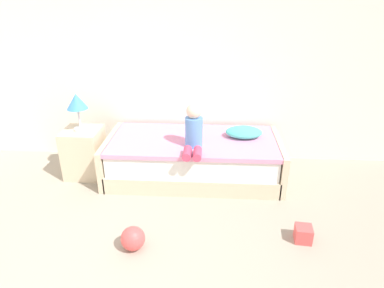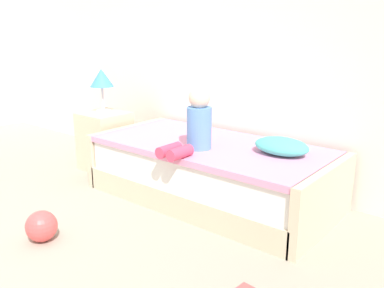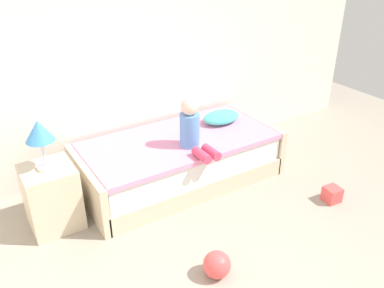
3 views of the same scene
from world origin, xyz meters
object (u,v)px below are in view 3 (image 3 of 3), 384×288
nightstand (52,197)px  toy_block (332,194)px  bed (180,160)px  table_lamp (39,133)px  toy_ball (217,265)px  child_figure (192,129)px  pillow (221,117)px

nightstand → toy_block: size_ratio=3.95×
bed → nightstand: size_ratio=3.52×
table_lamp → toy_block: (2.44, -1.10, -0.86)m
table_lamp → toy_ball: size_ratio=2.04×
bed → table_lamp: table_lamp is taller
nightstand → table_lamp: 0.64m
child_figure → toy_ball: (-0.48, -1.12, -0.59)m
pillow → toy_ball: pillow is taller
nightstand → pillow: bearing=4.2°
toy_ball → nightstand: bearing=124.3°
bed → nightstand: 1.35m
child_figure → pillow: child_figure is taller
nightstand → toy_block: (2.44, -1.10, -0.22)m
nightstand → child_figure: bearing=-7.7°
pillow → toy_block: bearing=-68.8°
nightstand → toy_block: 2.69m
pillow → toy_ball: bearing=-126.4°
nightstand → toy_block: bearing=-24.3°
nightstand → table_lamp: (0.00, 0.00, 0.64)m
table_lamp → toy_ball: 1.78m
pillow → toy_block: size_ratio=2.89×
table_lamp → toy_block: 2.81m
table_lamp → toy_ball: (0.89, -1.31, -0.83)m
toy_ball → bed: bearing=71.1°
table_lamp → pillow: size_ratio=1.02×
bed → table_lamp: (-1.35, -0.04, 0.69)m
nightstand → table_lamp: table_lamp is taller
pillow → toy_block: 1.42m
pillow → toy_ball: (-1.07, -1.45, -0.45)m
child_figure → toy_block: bearing=-40.6°
toy_ball → toy_block: (1.55, 0.20, -0.03)m
bed → toy_ball: 1.43m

